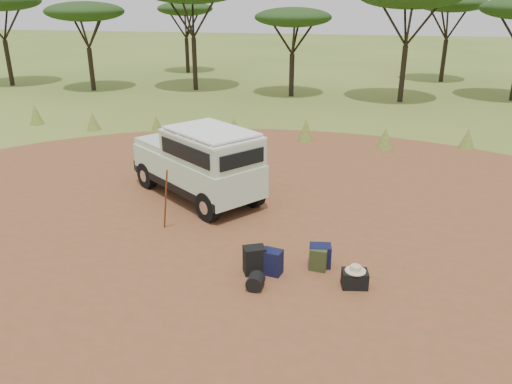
% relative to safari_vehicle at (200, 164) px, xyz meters
% --- Properties ---
extents(ground, '(140.00, 140.00, 0.00)m').
position_rel_safari_vehicle_xyz_m(ground, '(2.13, -2.25, -1.00)').
color(ground, '#567228').
rests_on(ground, ground).
extents(dirt_clearing, '(23.00, 23.00, 0.01)m').
position_rel_safari_vehicle_xyz_m(dirt_clearing, '(2.13, -2.25, -1.00)').
color(dirt_clearing, brown).
rests_on(dirt_clearing, ground).
extents(grass_fringe, '(36.60, 1.60, 0.90)m').
position_rel_safari_vehicle_xyz_m(grass_fringe, '(2.25, 6.42, -0.60)').
color(grass_fringe, '#567228').
rests_on(grass_fringe, ground).
extents(acacia_treeline, '(46.70, 13.20, 6.26)m').
position_rel_safari_vehicle_xyz_m(acacia_treeline, '(2.89, 17.56, 3.87)').
color(acacia_treeline, black).
rests_on(acacia_treeline, ground).
extents(safari_vehicle, '(4.38, 3.90, 2.08)m').
position_rel_safari_vehicle_xyz_m(safari_vehicle, '(0.00, 0.00, 0.00)').
color(safari_vehicle, silver).
rests_on(safari_vehicle, ground).
extents(walking_staff, '(0.38, 0.41, 1.63)m').
position_rel_safari_vehicle_xyz_m(walking_staff, '(-0.10, -2.22, -0.19)').
color(walking_staff, brown).
rests_on(walking_staff, ground).
extents(backpack_black, '(0.52, 0.47, 0.58)m').
position_rel_safari_vehicle_xyz_m(backpack_black, '(2.37, -3.68, -0.71)').
color(backpack_black, black).
rests_on(backpack_black, ground).
extents(backpack_navy, '(0.46, 0.37, 0.53)m').
position_rel_safari_vehicle_xyz_m(backpack_navy, '(2.72, -3.64, -0.74)').
color(backpack_navy, '#121238').
rests_on(backpack_navy, ground).
extents(backpack_olive, '(0.37, 0.28, 0.48)m').
position_rel_safari_vehicle_xyz_m(backpack_olive, '(3.63, -3.27, -0.76)').
color(backpack_olive, '#2E3B1B').
rests_on(backpack_olive, ground).
extents(duffel_navy, '(0.48, 0.39, 0.49)m').
position_rel_safari_vehicle_xyz_m(duffel_navy, '(3.65, -3.13, -0.76)').
color(duffel_navy, '#121238').
rests_on(duffel_navy, ground).
extents(hard_case, '(0.54, 0.43, 0.35)m').
position_rel_safari_vehicle_xyz_m(hard_case, '(4.38, -3.78, -0.83)').
color(hard_case, black).
rests_on(hard_case, ground).
extents(stuff_sack, '(0.33, 0.33, 0.33)m').
position_rel_safari_vehicle_xyz_m(stuff_sack, '(2.52, -4.28, -0.84)').
color(stuff_sack, black).
rests_on(stuff_sack, ground).
extents(safari_hat, '(0.40, 0.40, 0.12)m').
position_rel_safari_vehicle_xyz_m(safari_hat, '(4.38, -3.78, -0.61)').
color(safari_hat, beige).
rests_on(safari_hat, hard_case).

